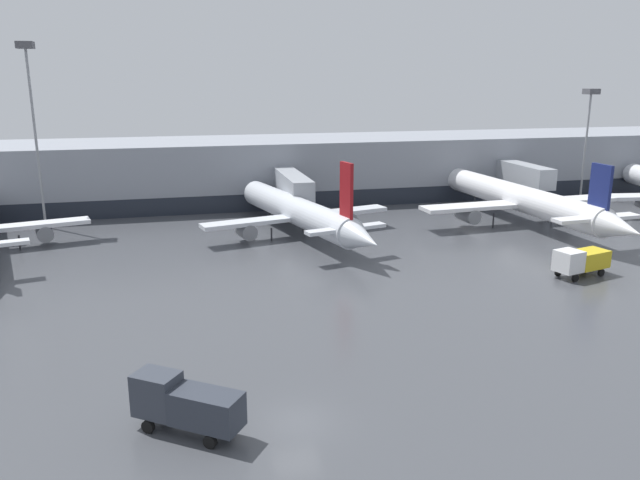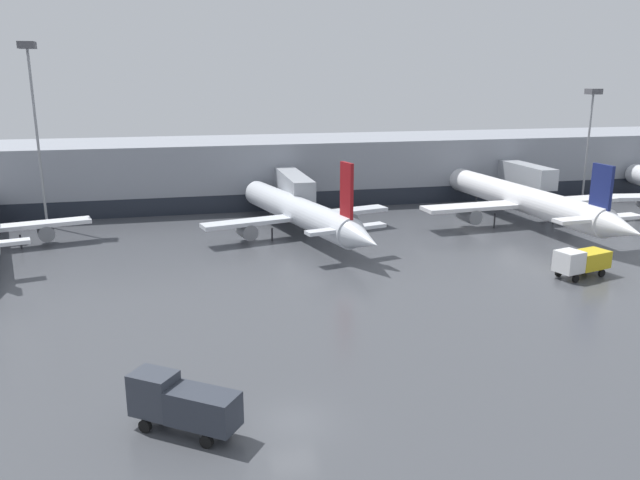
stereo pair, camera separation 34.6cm
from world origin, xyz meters
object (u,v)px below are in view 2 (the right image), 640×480
parked_jet_1 (299,212)px  apron_light_mast_6 (32,86)px  parked_jet_0 (522,199)px  service_truck_3 (182,402)px  apron_light_mast_4 (592,111)px  service_truck_0 (581,261)px

parked_jet_1 → apron_light_mast_6: bearing=54.8°
parked_jet_0 → apron_light_mast_6: bearing=74.3°
service_truck_3 → apron_light_mast_4: (60.03, 51.27, 11.28)m
apron_light_mast_4 → apron_light_mast_6: bearing=-179.3°
apron_light_mast_4 → service_truck_3: bearing=-139.5°
apron_light_mast_6 → service_truck_0: bearing=-32.2°
parked_jet_0 → parked_jet_1: bearing=84.8°
parked_jet_1 → apron_light_mast_4: apron_light_mast_4 is taller
service_truck_0 → apron_light_mast_4: bearing=-140.3°
parked_jet_1 → service_truck_3: bearing=146.4°
service_truck_0 → service_truck_3: size_ratio=1.00×
parked_jet_0 → service_truck_0: 20.96m
apron_light_mast_6 → service_truck_3: bearing=-73.2°
parked_jet_1 → apron_light_mast_6: size_ratio=1.53×
parked_jet_1 → service_truck_0: 30.39m
parked_jet_0 → service_truck_3: 56.67m
service_truck_0 → apron_light_mast_4: apron_light_mast_4 is taller
service_truck_0 → parked_jet_1: bearing=-57.9°
service_truck_0 → parked_jet_0: bearing=-120.7°
service_truck_3 → parked_jet_0: bearing=-102.0°
parked_jet_0 → service_truck_0: bearing=160.2°
service_truck_0 → service_truck_3: (-36.09, -18.05, 0.13)m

